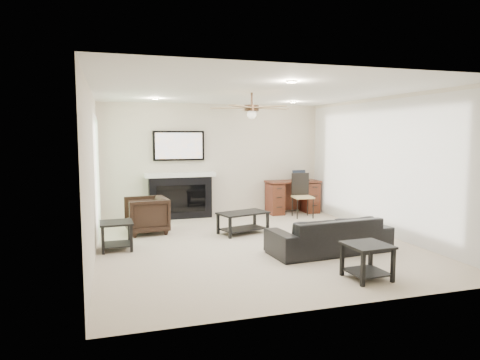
{
  "coord_description": "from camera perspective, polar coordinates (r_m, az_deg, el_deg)",
  "views": [
    {
      "loc": [
        -2.25,
        -6.62,
        1.81
      ],
      "look_at": [
        -0.1,
        0.42,
        1.04
      ],
      "focal_mm": 32.0,
      "sensor_mm": 36.0,
      "label": 1
    }
  ],
  "objects": [
    {
      "name": "armchair",
      "position": [
        8.11,
        -12.37,
        -4.59
      ],
      "size": [
        0.81,
        0.79,
        0.68
      ],
      "primitive_type": "imported",
      "rotation": [
        0.0,
        0.0,
        -1.47
      ],
      "color": "black",
      "rests_on": "ground"
    },
    {
      "name": "desk_chair",
      "position": [
        9.52,
        8.37,
        -2.06
      ],
      "size": [
        0.47,
        0.48,
        0.97
      ],
      "primitive_type": "cube",
      "rotation": [
        0.0,
        0.0,
        -0.11
      ],
      "color": "black",
      "rests_on": "ground"
    },
    {
      "name": "fireplace_unit",
      "position": [
        9.35,
        -7.99,
        0.7
      ],
      "size": [
        1.52,
        0.34,
        1.91
      ],
      "primitive_type": "cube",
      "color": "black",
      "rests_on": "ground"
    },
    {
      "name": "end_table_left",
      "position": [
        7.08,
        -16.13,
        -7.17
      ],
      "size": [
        0.51,
        0.51,
        0.45
      ],
      "primitive_type": "cube",
      "rotation": [
        0.0,
        0.0,
        0.03
      ],
      "color": "black",
      "rests_on": "ground"
    },
    {
      "name": "sofa",
      "position": [
        6.81,
        11.8,
        -7.14
      ],
      "size": [
        1.95,
        0.89,
        0.55
      ],
      "primitive_type": "imported",
      "rotation": [
        0.0,
        0.0,
        3.22
      ],
      "color": "black",
      "rests_on": "ground"
    },
    {
      "name": "room_shell",
      "position": [
        7.12,
        3.04,
        4.98
      ],
      "size": [
        5.5,
        5.54,
        2.52
      ],
      "color": "beige",
      "rests_on": "ground"
    },
    {
      "name": "desk",
      "position": [
        10.03,
        7.02,
        -2.24
      ],
      "size": [
        1.22,
        0.56,
        0.76
      ],
      "primitive_type": "cube",
      "color": "#361E0D",
      "rests_on": "ground"
    },
    {
      "name": "coffee_table",
      "position": [
        7.92,
        0.4,
        -5.73
      ],
      "size": [
        1.0,
        0.73,
        0.4
      ],
      "primitive_type": "cube",
      "rotation": [
        0.0,
        0.0,
        0.28
      ],
      "color": "black",
      "rests_on": "ground"
    },
    {
      "name": "laptop",
      "position": [
        10.03,
        8.15,
        0.59
      ],
      "size": [
        0.33,
        0.24,
        0.23
      ],
      "primitive_type": "cube",
      "color": "black",
      "rests_on": "desk"
    },
    {
      "name": "end_table_near",
      "position": [
        5.71,
        16.57,
        -10.37
      ],
      "size": [
        0.55,
        0.55,
        0.45
      ],
      "primitive_type": "cube",
      "rotation": [
        0.0,
        0.0,
        0.05
      ],
      "color": "black",
      "rests_on": "ground"
    }
  ]
}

